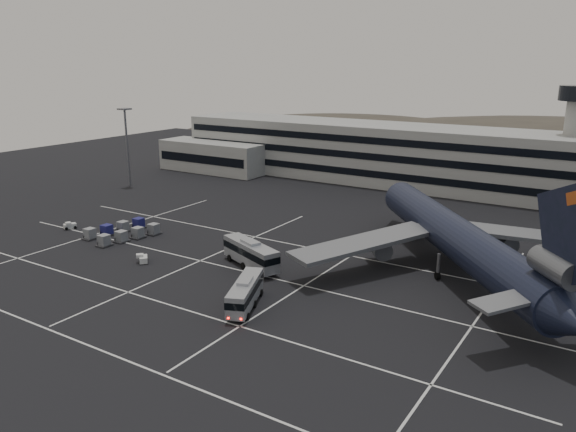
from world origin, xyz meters
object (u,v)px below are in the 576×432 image
Objects in this scene: trijet_main at (458,239)px; bus_far at (251,253)px; bus_near at (245,292)px; uld_cluster at (122,232)px; tug_a at (69,226)px.

trijet_main reaches higher than bus_far.
bus_near is at bearing -124.11° from bus_far.
bus_far is 27.05m from uld_cluster.
bus_far is at bearing 166.85° from trijet_main.
bus_far is at bearing 100.73° from bus_near.
trijet_main is at bearing 30.48° from bus_near.
uld_cluster is (-27.02, 0.14, -1.28)m from bus_far.
bus_far is at bearing 26.00° from tug_a.
trijet_main is at bearing 36.34° from tug_a.
tug_a is at bearing 145.58° from bus_near.
trijet_main is 4.13× the size of bus_far.
uld_cluster is (-34.47, 11.47, -1.03)m from bus_near.
trijet_main is 30.59m from bus_near.
trijet_main is at bearing 13.68° from uld_cluster.
bus_near is 4.32× the size of tug_a.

